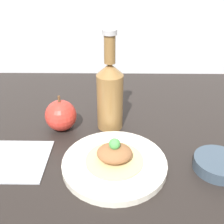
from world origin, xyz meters
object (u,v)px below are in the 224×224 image
Objects in this scene: plate at (114,163)px; plated_food at (115,154)px; apple at (61,115)px; dipping_bowl at (218,164)px; cider_bottle at (110,93)px.

plated_food is (-0.00, -0.00, 2.40)cm from plate.
plate is at bearing -46.33° from apple.
apple is 41.35cm from dipping_bowl.
cider_bottle reaches higher than plated_food.
dipping_bowl is (23.21, -0.61, 0.33)cm from plate.
dipping_bowl reaches higher than plate.
dipping_bowl is at bearing -35.82° from cider_bottle.
plate is 1.81× the size of plated_food.
cider_bottle is at bearing 94.51° from plated_food.
plate is at bearing -85.49° from cider_bottle.
dipping_bowl is (37.98, -16.08, -2.92)cm from apple.
apple reaches higher than dipping_bowl.
cider_bottle reaches higher than dipping_bowl.
plated_food is 1.28× the size of apple.
plated_food is 1.21× the size of dipping_bowl.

